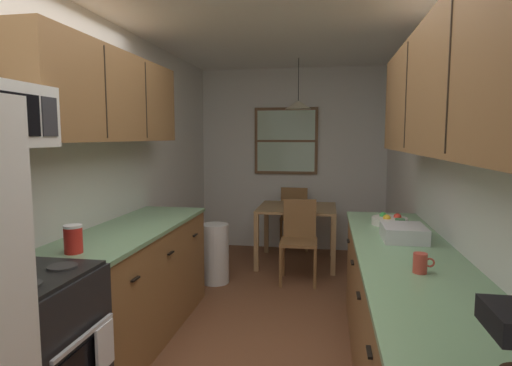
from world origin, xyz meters
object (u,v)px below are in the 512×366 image
dining_chair_near (299,236)px  fruit_bowl (389,220)px  storage_canister (73,239)px  dining_table (297,215)px  mug_spare (400,225)px  stove_range (24,361)px  trash_bin (215,253)px  dish_rack (404,233)px  mug_by_coffeemaker (421,263)px  dining_chair_far (295,215)px

dining_chair_near → fruit_bowl: bearing=-55.7°
storage_canister → fruit_bowl: (1.99, 1.17, -0.05)m
storage_canister → fruit_bowl: size_ratio=0.62×
dining_table → mug_spare: size_ratio=8.69×
dining_table → storage_canister: (-1.13, -2.98, 0.37)m
stove_range → storage_canister: (-0.01, 0.47, 0.51)m
fruit_bowl → dining_table: bearing=115.6°
dining_table → dining_chair_near: dining_chair_near is taller
storage_canister → dining_chair_near: bearing=62.8°
trash_bin → dish_rack: dish_rack is taller
mug_by_coffeemaker → dish_rack: mug_by_coffeemaker is taller
dining_table → dining_chair_far: size_ratio=1.06×
dining_table → trash_bin: size_ratio=1.47×
stove_range → trash_bin: size_ratio=1.69×
stove_range → mug_spare: 2.52m
dining_chair_near → dining_chair_far: bearing=96.3°
mug_by_coffeemaker → dish_rack: (0.04, 0.71, -0.00)m
storage_canister → mug_spare: bearing=24.9°
mug_by_coffeemaker → dish_rack: 0.71m
trash_bin → fruit_bowl: size_ratio=2.35×
storage_canister → dish_rack: storage_canister is taller
trash_bin → storage_canister: size_ratio=3.79×
trash_bin → fruit_bowl: (1.69, -0.93, 0.61)m
stove_range → mug_spare: size_ratio=9.98×
mug_by_coffeemaker → fruit_bowl: 1.21m
storage_canister → dish_rack: bearing=18.5°
mug_by_coffeemaker → storage_canister: bearing=178.9°
stove_range → dining_table: stove_range is taller
stove_range → dining_table: (1.12, 3.45, 0.15)m
dining_table → dining_chair_far: dining_chair_far is taller
trash_bin → mug_spare: 2.18m
stove_range → dining_table: bearing=71.9°
dining_chair_near → mug_by_coffeemaker: (0.78, -2.37, 0.45)m
dining_chair_near → dining_chair_far: size_ratio=1.00×
mug_spare → dining_chair_near: bearing=121.2°
stove_range → dining_chair_near: size_ratio=1.22×
dining_chair_far → fruit_bowl: fruit_bowl is taller
stove_range → dining_chair_near: bearing=66.9°
dining_chair_near → dish_rack: size_ratio=2.65×
dining_chair_far → mug_by_coffeemaker: bearing=-75.9°
dining_chair_near → storage_canister: 2.67m
dining_chair_far → trash_bin: 1.71m
dining_chair_far → storage_canister: (-1.06, -3.62, 0.49)m
mug_by_coffeemaker → stove_range: bearing=-167.8°
stove_range → trash_bin: 2.59m
fruit_bowl → storage_canister: bearing=-149.6°
fruit_bowl → trash_bin: bearing=151.2°
dining_chair_far → dining_table: bearing=-83.7°
mug_spare → fruit_bowl: size_ratio=0.40×
storage_canister → fruit_bowl: bearing=30.4°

